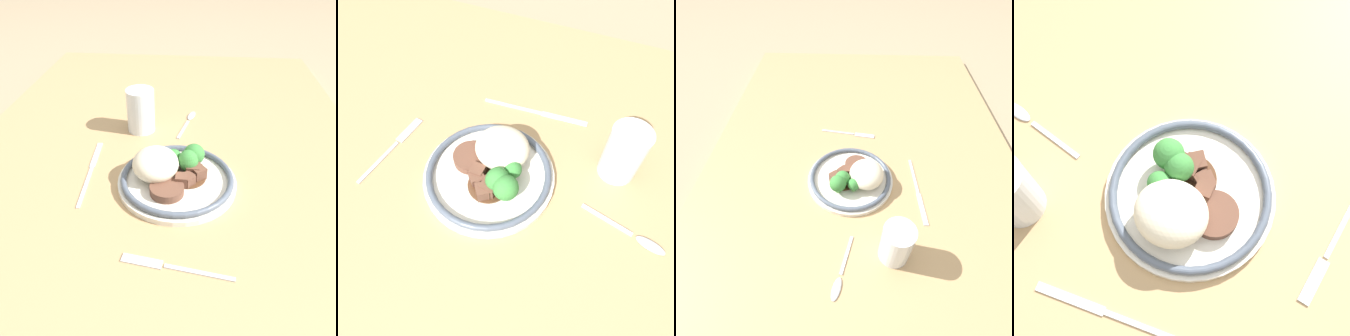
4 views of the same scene
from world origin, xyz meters
TOP-DOWN VIEW (x-y plane):
  - ground_plane at (0.00, 0.00)m, footprint 8.00×8.00m
  - dining_table at (0.00, 0.00)m, footprint 1.57×0.93m
  - plate at (-0.00, -0.03)m, footprint 0.23×0.23m
  - juice_glass at (0.20, 0.07)m, footprint 0.07×0.07m
  - fork at (-0.21, -0.03)m, footprint 0.04×0.18m
  - knife at (0.02, 0.15)m, footprint 0.22×0.02m
  - spoon at (0.26, -0.05)m, footprint 0.15×0.05m

SIDE VIEW (x-z plane):
  - ground_plane at x=0.00m, z-range 0.00..0.00m
  - dining_table at x=0.00m, z-range 0.00..0.03m
  - fork at x=-0.21m, z-range 0.03..0.04m
  - knife at x=0.02m, z-range 0.03..0.04m
  - spoon at x=0.26m, z-range 0.03..0.04m
  - plate at x=0.00m, z-range 0.02..0.09m
  - juice_glass at x=0.20m, z-range 0.03..0.14m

